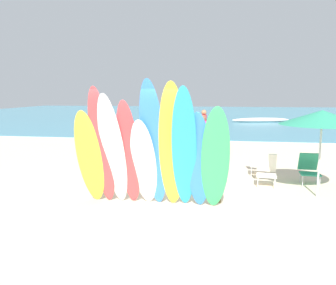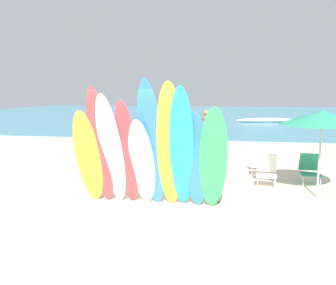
{
  "view_description": "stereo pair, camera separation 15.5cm",
  "coord_description": "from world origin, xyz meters",
  "px_view_note": "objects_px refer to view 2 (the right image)",
  "views": [
    {
      "loc": [
        1.44,
        -7.37,
        2.44
      ],
      "look_at": [
        0.0,
        1.83,
        1.05
      ],
      "focal_mm": 36.23,
      "sensor_mm": 36.0,
      "label": 1
    },
    {
      "loc": [
        1.59,
        -7.35,
        2.44
      ],
      "look_at": [
        0.0,
        1.83,
        1.05
      ],
      "focal_mm": 36.23,
      "sensor_mm": 36.0,
      "label": 2
    }
  ],
  "objects_px": {
    "surfboard_white_4": "(142,163)",
    "beachgoer_near_rack": "(129,137)",
    "beachgoer_by_water": "(206,126)",
    "surfboard_red_3": "(127,154)",
    "surfboard_yellow_0": "(88,157)",
    "surfboard_white_2": "(111,151)",
    "beachgoer_midbeach": "(205,133)",
    "surfboard_blue_5": "(151,145)",
    "distant_boat": "(265,120)",
    "surfboard_teal_7": "(182,150)",
    "beach_chair_red": "(310,168)",
    "surfboard_blue_8": "(197,162)",
    "surfboard_yellow_6": "(170,147)",
    "surfboard_green_9": "(213,160)",
    "beach_chair_striped": "(260,160)",
    "beach_chair_blue": "(267,169)",
    "surfboard_rack": "(154,175)",
    "beach_umbrella": "(322,118)"
  },
  "relations": [
    {
      "from": "surfboard_white_4",
      "to": "beachgoer_near_rack",
      "type": "bearing_deg",
      "value": 112.78
    },
    {
      "from": "beachgoer_by_water",
      "to": "surfboard_red_3",
      "type": "bearing_deg",
      "value": 173.61
    },
    {
      "from": "surfboard_yellow_0",
      "to": "surfboard_white_2",
      "type": "bearing_deg",
      "value": -4.33
    },
    {
      "from": "surfboard_red_3",
      "to": "beachgoer_midbeach",
      "type": "bearing_deg",
      "value": 78.51
    },
    {
      "from": "surfboard_blue_5",
      "to": "distant_boat",
      "type": "height_order",
      "value": "surfboard_blue_5"
    },
    {
      "from": "surfboard_teal_7",
      "to": "beach_chair_red",
      "type": "bearing_deg",
      "value": 39.04
    },
    {
      "from": "beachgoer_by_water",
      "to": "surfboard_blue_8",
      "type": "bearing_deg",
      "value": -176.3
    },
    {
      "from": "surfboard_yellow_6",
      "to": "surfboard_red_3",
      "type": "bearing_deg",
      "value": 171.64
    },
    {
      "from": "surfboard_teal_7",
      "to": "surfboard_blue_5",
      "type": "bearing_deg",
      "value": 168.76
    },
    {
      "from": "surfboard_blue_5",
      "to": "surfboard_green_9",
      "type": "bearing_deg",
      "value": 4.17
    },
    {
      "from": "beach_chair_striped",
      "to": "surfboard_green_9",
      "type": "bearing_deg",
      "value": -104.51
    },
    {
      "from": "surfboard_white_4",
      "to": "distant_boat",
      "type": "relative_size",
      "value": 0.42
    },
    {
      "from": "beach_chair_blue",
      "to": "surfboard_yellow_6",
      "type": "bearing_deg",
      "value": -127.45
    },
    {
      "from": "surfboard_white_4",
      "to": "beach_chair_blue",
      "type": "xyz_separation_m",
      "value": [
        2.8,
        2.22,
        -0.53
      ]
    },
    {
      "from": "beachgoer_by_water",
      "to": "surfboard_yellow_6",
      "type": "bearing_deg",
      "value": -179.99
    },
    {
      "from": "surfboard_rack",
      "to": "distant_boat",
      "type": "bearing_deg",
      "value": 77.54
    },
    {
      "from": "beach_chair_red",
      "to": "beach_chair_blue",
      "type": "bearing_deg",
      "value": -159.72
    },
    {
      "from": "surfboard_red_3",
      "to": "beachgoer_by_water",
      "type": "height_order",
      "value": "surfboard_red_3"
    },
    {
      "from": "surfboard_yellow_6",
      "to": "surfboard_blue_5",
      "type": "bearing_deg",
      "value": 174.49
    },
    {
      "from": "surfboard_rack",
      "to": "surfboard_blue_5",
      "type": "distance_m",
      "value": 1.02
    },
    {
      "from": "beachgoer_by_water",
      "to": "surfboard_rack",
      "type": "bearing_deg",
      "value": 176.38
    },
    {
      "from": "surfboard_green_9",
      "to": "beachgoer_midbeach",
      "type": "height_order",
      "value": "surfboard_green_9"
    },
    {
      "from": "surfboard_yellow_0",
      "to": "surfboard_yellow_6",
      "type": "distance_m",
      "value": 1.82
    },
    {
      "from": "surfboard_yellow_0",
      "to": "surfboard_white_4",
      "type": "relative_size",
      "value": 1.07
    },
    {
      "from": "surfboard_teal_7",
      "to": "beach_umbrella",
      "type": "height_order",
      "value": "surfboard_teal_7"
    },
    {
      "from": "surfboard_white_4",
      "to": "beach_chair_blue",
      "type": "bearing_deg",
      "value": 41.67
    },
    {
      "from": "beach_chair_striped",
      "to": "distant_boat",
      "type": "xyz_separation_m",
      "value": [
        2.06,
        18.21,
        -0.26
      ]
    },
    {
      "from": "beach_chair_striped",
      "to": "surfboard_blue_5",
      "type": "bearing_deg",
      "value": -120.54
    },
    {
      "from": "beachgoer_midbeach",
      "to": "beach_chair_striped",
      "type": "bearing_deg",
      "value": -62.94
    },
    {
      "from": "beachgoer_near_rack",
      "to": "beach_umbrella",
      "type": "relative_size",
      "value": 0.74
    },
    {
      "from": "surfboard_yellow_0",
      "to": "beachgoer_near_rack",
      "type": "height_order",
      "value": "surfboard_yellow_0"
    },
    {
      "from": "beach_chair_blue",
      "to": "distant_boat",
      "type": "height_order",
      "value": "beach_chair_blue"
    },
    {
      "from": "surfboard_yellow_6",
      "to": "beach_umbrella",
      "type": "relative_size",
      "value": 1.37
    },
    {
      "from": "surfboard_teal_7",
      "to": "beachgoer_midbeach",
      "type": "xyz_separation_m",
      "value": [
        0.05,
        6.34,
        -0.39
      ]
    },
    {
      "from": "beach_chair_striped",
      "to": "distant_boat",
      "type": "distance_m",
      "value": 18.33
    },
    {
      "from": "surfboard_green_9",
      "to": "beachgoer_midbeach",
      "type": "distance_m",
      "value": 6.29
    },
    {
      "from": "surfboard_yellow_6",
      "to": "surfboard_blue_8",
      "type": "xyz_separation_m",
      "value": [
        0.54,
        0.06,
        -0.29
      ]
    },
    {
      "from": "beach_chair_blue",
      "to": "surfboard_white_4",
      "type": "bearing_deg",
      "value": -135.77
    },
    {
      "from": "surfboard_red_3",
      "to": "beach_chair_red",
      "type": "xyz_separation_m",
      "value": [
        4.28,
        2.61,
        -0.73
      ]
    },
    {
      "from": "surfboard_blue_8",
      "to": "beach_chair_striped",
      "type": "relative_size",
      "value": 2.63
    },
    {
      "from": "surfboard_red_3",
      "to": "surfboard_blue_5",
      "type": "xyz_separation_m",
      "value": [
        0.54,
        -0.06,
        0.2
      ]
    },
    {
      "from": "surfboard_yellow_6",
      "to": "surfboard_green_9",
      "type": "xyz_separation_m",
      "value": [
        0.87,
        -0.0,
        -0.23
      ]
    },
    {
      "from": "surfboard_green_9",
      "to": "beachgoer_midbeach",
      "type": "xyz_separation_m",
      "value": [
        -0.57,
        6.26,
        -0.21
      ]
    },
    {
      "from": "surfboard_blue_5",
      "to": "beach_chair_red",
      "type": "height_order",
      "value": "surfboard_blue_5"
    },
    {
      "from": "surfboard_green_9",
      "to": "beach_umbrella",
      "type": "bearing_deg",
      "value": 27.42
    },
    {
      "from": "beachgoer_midbeach",
      "to": "beach_chair_blue",
      "type": "distance_m",
      "value": 4.39
    },
    {
      "from": "surfboard_rack",
      "to": "surfboard_green_9",
      "type": "distance_m",
      "value": 1.59
    },
    {
      "from": "surfboard_red_3",
      "to": "beach_chair_striped",
      "type": "relative_size",
      "value": 2.92
    },
    {
      "from": "surfboard_green_9",
      "to": "distant_boat",
      "type": "distance_m",
      "value": 22.01
    },
    {
      "from": "surfboard_white_4",
      "to": "beach_chair_striped",
      "type": "height_order",
      "value": "surfboard_white_4"
    }
  ]
}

